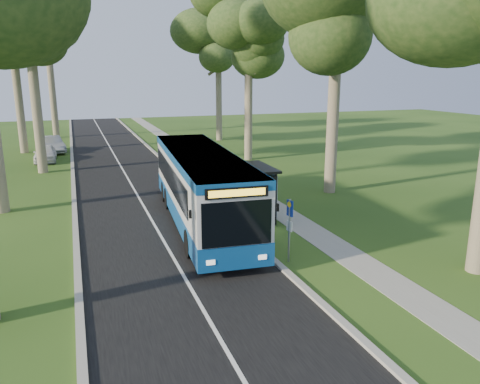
# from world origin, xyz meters

# --- Properties ---
(ground) EXTENTS (120.00, 120.00, 0.00)m
(ground) POSITION_xyz_m (0.00, 0.00, 0.00)
(ground) COLOR #274816
(ground) RESTS_ON ground
(road) EXTENTS (7.00, 100.00, 0.02)m
(road) POSITION_xyz_m (-3.50, 10.00, 0.01)
(road) COLOR black
(road) RESTS_ON ground
(kerb_east) EXTENTS (0.25, 100.00, 0.12)m
(kerb_east) POSITION_xyz_m (0.00, 10.00, 0.06)
(kerb_east) COLOR #9E9B93
(kerb_east) RESTS_ON ground
(kerb_west) EXTENTS (0.25, 100.00, 0.12)m
(kerb_west) POSITION_xyz_m (-7.00, 10.00, 0.06)
(kerb_west) COLOR #9E9B93
(kerb_west) RESTS_ON ground
(centre_line) EXTENTS (0.12, 100.00, 0.00)m
(centre_line) POSITION_xyz_m (-3.50, 10.00, 0.02)
(centre_line) COLOR white
(centre_line) RESTS_ON road
(footpath) EXTENTS (1.50, 100.00, 0.02)m
(footpath) POSITION_xyz_m (3.00, 10.00, 0.01)
(footpath) COLOR gray
(footpath) RESTS_ON ground
(bus) EXTENTS (3.70, 13.12, 3.43)m
(bus) POSITION_xyz_m (-1.34, 2.58, 1.78)
(bus) COLOR silver
(bus) RESTS_ON ground
(bus_stop_sign) EXTENTS (0.12, 0.34, 2.45)m
(bus_stop_sign) POSITION_xyz_m (0.53, -2.96, 1.53)
(bus_stop_sign) COLOR gray
(bus_stop_sign) RESTS_ON ground
(bus_shelter) EXTENTS (1.69, 3.05, 2.60)m
(bus_shelter) POSITION_xyz_m (1.42, 2.18, 1.83)
(bus_shelter) COLOR black
(bus_shelter) RESTS_ON ground
(litter_bin) EXTENTS (0.53, 0.53, 0.93)m
(litter_bin) POSITION_xyz_m (0.70, 5.93, 0.47)
(litter_bin) COLOR black
(litter_bin) RESTS_ON ground
(car_white) EXTENTS (1.65, 4.07, 1.39)m
(car_white) POSITION_xyz_m (-9.01, 22.68, 0.69)
(car_white) COLOR silver
(car_white) RESTS_ON ground
(car_silver) EXTENTS (2.57, 4.71, 1.47)m
(car_silver) POSITION_xyz_m (-8.64, 27.17, 0.74)
(car_silver) COLOR #96999D
(car_silver) RESTS_ON ground
(tree_west_c) EXTENTS (5.20, 5.20, 15.19)m
(tree_west_c) POSITION_xyz_m (-9.00, 18.00, 11.25)
(tree_west_c) COLOR #7A6B56
(tree_west_c) RESTS_ON ground
(tree_west_d) EXTENTS (5.20, 5.20, 15.80)m
(tree_west_d) POSITION_xyz_m (-11.00, 28.00, 11.70)
(tree_west_d) COLOR #7A6B56
(tree_west_d) RESTS_ON ground
(tree_west_e) EXTENTS (5.20, 5.20, 16.12)m
(tree_west_e) POSITION_xyz_m (-8.50, 38.00, 11.93)
(tree_west_e) COLOR #7A6B56
(tree_west_e) RESTS_ON ground
(tree_east_c) EXTENTS (5.20, 5.20, 13.60)m
(tree_east_c) POSITION_xyz_m (6.80, 18.00, 10.08)
(tree_east_c) COLOR #7A6B56
(tree_east_c) RESTS_ON ground
(tree_east_d) EXTENTS (5.20, 5.20, 12.93)m
(tree_east_d) POSITION_xyz_m (8.00, 30.00, 9.59)
(tree_east_d) COLOR #7A6B56
(tree_east_d) RESTS_ON ground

